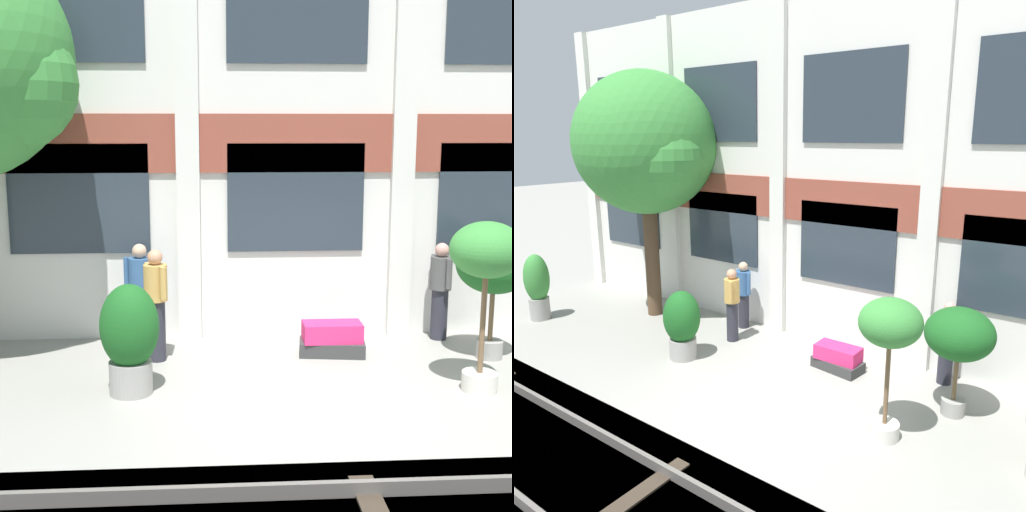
# 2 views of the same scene
# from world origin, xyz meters

# --- Properties ---
(ground_plane) EXTENTS (80.00, 80.00, 0.00)m
(ground_plane) POSITION_xyz_m (0.00, 0.00, 0.00)
(ground_plane) COLOR gray
(apartment_facade) EXTENTS (17.25, 0.64, 7.23)m
(apartment_facade) POSITION_xyz_m (-0.00, 3.09, 3.61)
(apartment_facade) COLOR silver
(apartment_facade) RESTS_ON ground
(potted_plant_tall_urn) EXTENTS (0.92, 0.92, 2.20)m
(potted_plant_tall_urn) POSITION_xyz_m (2.09, 0.21, 1.71)
(potted_plant_tall_urn) COLOR beige
(potted_plant_tall_urn) RESTS_ON ground
(potted_plant_fluted_column) EXTENTS (0.75, 0.75, 1.43)m
(potted_plant_fluted_column) POSITION_xyz_m (-2.39, 0.42, 0.77)
(potted_plant_fluted_column) COLOR gray
(potted_plant_fluted_column) RESTS_ON ground
(potted_plant_square_trough) EXTENTS (1.02, 0.61, 0.49)m
(potted_plant_square_trough) POSITION_xyz_m (0.44, 1.80, 0.23)
(potted_plant_square_trough) COLOR #333333
(potted_plant_square_trough) RESTS_ON ground
(potted_plant_terracotta_small) EXTENTS (1.08, 1.08, 1.82)m
(potted_plant_terracotta_small) POSITION_xyz_m (2.73, 1.50, 1.35)
(potted_plant_terracotta_small) COLOR gray
(potted_plant_terracotta_small) RESTS_ON ground
(resident_by_doorway) EXTENTS (0.34, 0.46, 1.64)m
(resident_by_doorway) POSITION_xyz_m (-2.15, 1.71, 0.88)
(resident_by_doorway) COLOR #282833
(resident_by_doorway) RESTS_ON ground
(resident_watching_tracks) EXTENTS (0.34, 0.52, 1.56)m
(resident_watching_tracks) POSITION_xyz_m (2.28, 2.48, 0.83)
(resident_watching_tracks) COLOR #282833
(resident_watching_tracks) RESTS_ON ground
(resident_near_plants) EXTENTS (0.51, 0.34, 1.60)m
(resident_near_plants) POSITION_xyz_m (-2.44, 2.47, 0.85)
(resident_near_plants) COLOR #282833
(resident_near_plants) RESTS_ON ground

